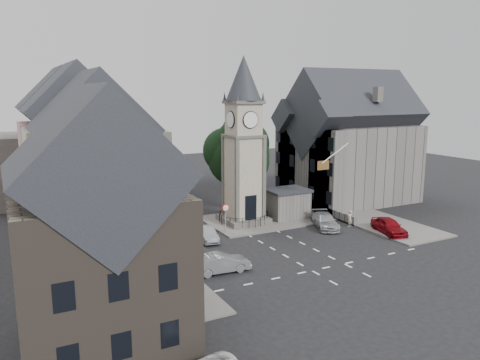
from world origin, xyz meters
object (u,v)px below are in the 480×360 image
clock_tower (244,142)px  stone_shelter (287,204)px  pedestrian (350,219)px  car_east_red (389,226)px  car_west_blue (164,263)px

clock_tower → stone_shelter: clock_tower is taller
pedestrian → clock_tower: bearing=-50.9°
pedestrian → car_east_red: bearing=101.0°
stone_shelter → car_east_red: stone_shelter is taller
clock_tower → car_west_blue: size_ratio=4.11×
car_east_red → stone_shelter: bearing=135.1°
clock_tower → car_west_blue: clock_tower is taller
clock_tower → car_east_red: bearing=-42.8°
clock_tower → pedestrian: (8.45, -5.99, -7.30)m
stone_shelter → car_west_blue: size_ratio=1.09×
clock_tower → stone_shelter: bearing=-5.8°
car_west_blue → pedestrian: bearing=-39.1°
clock_tower → car_east_red: clock_tower is taller
stone_shelter → car_east_red: (5.36, -8.91, -0.81)m
car_east_red → pedestrian: bearing=130.7°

